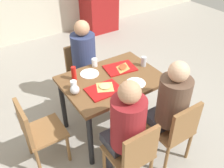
{
  "coord_description": "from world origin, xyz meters",
  "views": [
    {
      "loc": [
        -1.26,
        -1.92,
        2.36
      ],
      "look_at": [
        0.0,
        0.0,
        0.7
      ],
      "focal_mm": 39.34,
      "sensor_mm": 36.0,
      "label": 1
    }
  ],
  "objects_px": {
    "tray_red_near": "(104,90)",
    "paper_plate_center": "(90,74)",
    "person_in_red": "(125,126)",
    "plastic_cup_b": "(132,89)",
    "main_table": "(112,86)",
    "plastic_cup_a": "(95,62)",
    "pizza_slice_a": "(105,86)",
    "plastic_cup_c": "(74,85)",
    "pizza_slice_b": "(123,67)",
    "soda_can": "(144,61)",
    "condiment_bottle": "(74,73)",
    "person_far_side": "(85,58)",
    "chair_near_left": "(133,153)",
    "person_in_brown_jacket": "(170,104)",
    "paper_plate_near_edge": "(136,83)",
    "chair_far_side": "(82,69)",
    "foil_bundle": "(75,90)",
    "tray_red_far": "(120,68)",
    "chair_left_end": "(36,130)",
    "chair_near_right": "(176,129)"
  },
  "relations": [
    {
      "from": "paper_plate_center",
      "to": "condiment_bottle",
      "type": "distance_m",
      "value": 0.21
    },
    {
      "from": "person_in_brown_jacket",
      "to": "person_far_side",
      "type": "distance_m",
      "value": 1.33
    },
    {
      "from": "person_in_red",
      "to": "plastic_cup_b",
      "type": "bearing_deg",
      "value": 44.81
    },
    {
      "from": "tray_red_near",
      "to": "paper_plate_center",
      "type": "height_order",
      "value": "tray_red_near"
    },
    {
      "from": "chair_far_side",
      "to": "person_in_red",
      "type": "distance_m",
      "value": 1.49
    },
    {
      "from": "tray_red_far",
      "to": "plastic_cup_c",
      "type": "bearing_deg",
      "value": -174.6
    },
    {
      "from": "pizza_slice_b",
      "to": "plastic_cup_c",
      "type": "relative_size",
      "value": 2.28
    },
    {
      "from": "person_far_side",
      "to": "pizza_slice_a",
      "type": "height_order",
      "value": "person_far_side"
    },
    {
      "from": "chair_far_side",
      "to": "chair_near_right",
      "type": "bearing_deg",
      "value": -79.97
    },
    {
      "from": "person_in_red",
      "to": "chair_near_left",
      "type": "bearing_deg",
      "value": -90.0
    },
    {
      "from": "paper_plate_near_edge",
      "to": "plastic_cup_a",
      "type": "relative_size",
      "value": 2.2
    },
    {
      "from": "main_table",
      "to": "plastic_cup_a",
      "type": "height_order",
      "value": "plastic_cup_a"
    },
    {
      "from": "person_far_side",
      "to": "plastic_cup_c",
      "type": "height_order",
      "value": "person_far_side"
    },
    {
      "from": "person_in_brown_jacket",
      "to": "soda_can",
      "type": "height_order",
      "value": "person_in_brown_jacket"
    },
    {
      "from": "chair_far_side",
      "to": "foil_bundle",
      "type": "xyz_separation_m",
      "value": [
        -0.47,
        -0.81,
        0.34
      ]
    },
    {
      "from": "chair_far_side",
      "to": "plastic_cup_c",
      "type": "bearing_deg",
      "value": -121.52
    },
    {
      "from": "plastic_cup_a",
      "to": "plastic_cup_b",
      "type": "distance_m",
      "value": 0.69
    },
    {
      "from": "chair_left_end",
      "to": "chair_far_side",
      "type": "bearing_deg",
      "value": 39.94
    },
    {
      "from": "condiment_bottle",
      "to": "foil_bundle",
      "type": "xyz_separation_m",
      "value": [
        -0.11,
        -0.24,
        -0.03
      ]
    },
    {
      "from": "plastic_cup_a",
      "to": "paper_plate_near_edge",
      "type": "bearing_deg",
      "value": -70.98
    },
    {
      "from": "pizza_slice_a",
      "to": "tray_red_far",
      "type": "bearing_deg",
      "value": 33.08
    },
    {
      "from": "chair_near_left",
      "to": "chair_left_end",
      "type": "relative_size",
      "value": 1.0
    },
    {
      "from": "chair_near_left",
      "to": "person_in_brown_jacket",
      "type": "bearing_deg",
      "value": 14.06
    },
    {
      "from": "chair_left_end",
      "to": "paper_plate_near_edge",
      "type": "bearing_deg",
      "value": -11.34
    },
    {
      "from": "person_in_red",
      "to": "paper_plate_center",
      "type": "relative_size",
      "value": 5.64
    },
    {
      "from": "chair_near_right",
      "to": "paper_plate_near_edge",
      "type": "relative_size",
      "value": 3.78
    },
    {
      "from": "main_table",
      "to": "plastic_cup_c",
      "type": "distance_m",
      "value": 0.48
    },
    {
      "from": "plastic_cup_b",
      "to": "chair_far_side",
      "type": "bearing_deg",
      "value": 91.41
    },
    {
      "from": "paper_plate_near_edge",
      "to": "plastic_cup_c",
      "type": "xyz_separation_m",
      "value": [
        -0.61,
        0.28,
        0.05
      ]
    },
    {
      "from": "paper_plate_center",
      "to": "plastic_cup_b",
      "type": "bearing_deg",
      "value": -70.98
    },
    {
      "from": "tray_red_far",
      "to": "soda_can",
      "type": "height_order",
      "value": "soda_can"
    },
    {
      "from": "chair_near_left",
      "to": "pizza_slice_a",
      "type": "relative_size",
      "value": 3.67
    },
    {
      "from": "person_in_red",
      "to": "soda_can",
      "type": "bearing_deg",
      "value": 41.61
    },
    {
      "from": "pizza_slice_b",
      "to": "soda_can",
      "type": "bearing_deg",
      "value": -16.42
    },
    {
      "from": "person_in_red",
      "to": "tray_red_far",
      "type": "relative_size",
      "value": 3.45
    },
    {
      "from": "tray_red_far",
      "to": "foil_bundle",
      "type": "height_order",
      "value": "foil_bundle"
    },
    {
      "from": "chair_left_end",
      "to": "tray_red_far",
      "type": "xyz_separation_m",
      "value": [
        1.14,
        0.12,
        0.3
      ]
    },
    {
      "from": "pizza_slice_b",
      "to": "plastic_cup_a",
      "type": "distance_m",
      "value": 0.35
    },
    {
      "from": "pizza_slice_a",
      "to": "soda_can",
      "type": "bearing_deg",
      "value": 11.81
    },
    {
      "from": "chair_far_side",
      "to": "plastic_cup_c",
      "type": "relative_size",
      "value": 8.31
    },
    {
      "from": "foil_bundle",
      "to": "plastic_cup_a",
      "type": "bearing_deg",
      "value": 39.21
    },
    {
      "from": "person_in_brown_jacket",
      "to": "plastic_cup_b",
      "type": "distance_m",
      "value": 0.41
    },
    {
      "from": "pizza_slice_a",
      "to": "condiment_bottle",
      "type": "bearing_deg",
      "value": 120.41
    },
    {
      "from": "pizza_slice_a",
      "to": "plastic_cup_c",
      "type": "relative_size",
      "value": 2.26
    },
    {
      "from": "pizza_slice_a",
      "to": "tray_red_near",
      "type": "bearing_deg",
      "value": -136.76
    },
    {
      "from": "person_in_red",
      "to": "person_far_side",
      "type": "distance_m",
      "value": 1.33
    },
    {
      "from": "person_in_brown_jacket",
      "to": "plastic_cup_c",
      "type": "height_order",
      "value": "person_in_brown_jacket"
    },
    {
      "from": "plastic_cup_a",
      "to": "plastic_cup_b",
      "type": "height_order",
      "value": "same"
    },
    {
      "from": "chair_near_right",
      "to": "person_far_side",
      "type": "bearing_deg",
      "value": 100.98
    },
    {
      "from": "foil_bundle",
      "to": "tray_red_far",
      "type": "bearing_deg",
      "value": 11.94
    }
  ]
}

